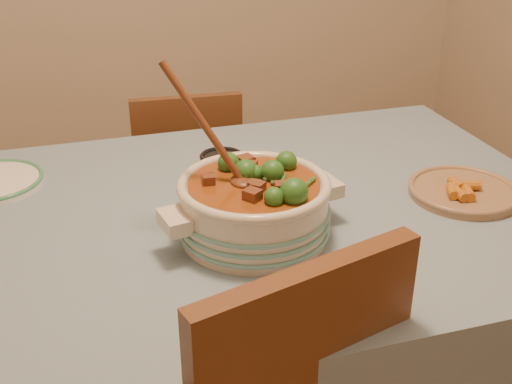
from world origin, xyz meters
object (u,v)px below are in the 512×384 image
Objects in this scene: chair_far at (187,179)px; fried_plate at (463,189)px; condiment_bowl at (222,164)px; stew_casserole at (254,202)px; dining_table at (225,245)px.

fried_plate is at bearing 123.90° from chair_far.
condiment_bowl is 0.71m from chair_far.
condiment_bowl is 0.45× the size of fried_plate.
stew_casserole is 0.52× the size of chair_far.
condiment_bowl is at bearing 76.87° from dining_table.
dining_table is at bearing 89.87° from chair_far.
condiment_bowl is 0.61m from fried_plate.
condiment_bowl is at bearing 152.04° from fried_plate.
stew_casserole is 0.55m from fried_plate.
condiment_bowl is (0.01, 0.32, -0.05)m from stew_casserole.
fried_plate is 1.10m from chair_far.
dining_table is 5.31× the size of fried_plate.
condiment_bowl is 0.18× the size of chair_far.
stew_casserole is 1.02m from chair_far.
stew_casserole reaches higher than chair_far.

